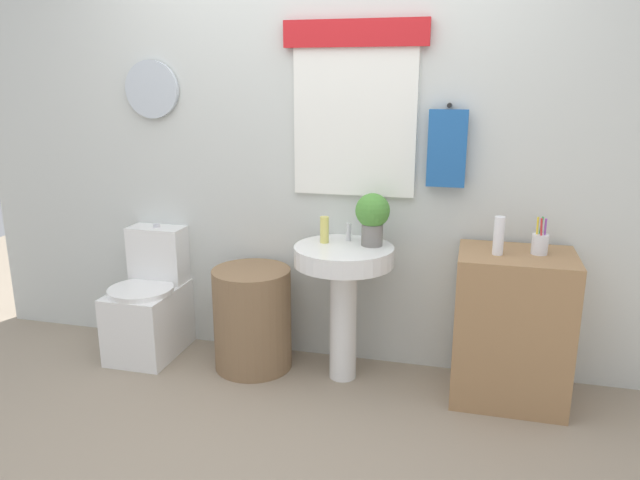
% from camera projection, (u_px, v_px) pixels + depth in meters
% --- Properties ---
extents(ground_plane, '(8.00, 8.00, 0.00)m').
position_uv_depth(ground_plane, '(257.00, 460.00, 2.64)').
color(ground_plane, gray).
extents(back_wall, '(4.40, 0.18, 2.60)m').
position_uv_depth(back_wall, '(322.00, 138.00, 3.37)').
color(back_wall, silver).
rests_on(back_wall, ground_plane).
extents(toilet, '(0.38, 0.51, 0.78)m').
position_uv_depth(toilet, '(151.00, 306.00, 3.63)').
color(toilet, white).
rests_on(toilet, ground_plane).
extents(laundry_hamper, '(0.45, 0.45, 0.59)m').
position_uv_depth(laundry_hamper, '(253.00, 319.00, 3.44)').
color(laundry_hamper, '#846647').
rests_on(laundry_hamper, ground_plane).
extents(pedestal_sink, '(0.54, 0.54, 0.76)m').
position_uv_depth(pedestal_sink, '(344.00, 279.00, 3.23)').
color(pedestal_sink, white).
rests_on(pedestal_sink, ground_plane).
extents(faucet, '(0.03, 0.03, 0.10)m').
position_uv_depth(faucet, '(349.00, 232.00, 3.29)').
color(faucet, silver).
rests_on(faucet, pedestal_sink).
extents(wooden_cabinet, '(0.57, 0.44, 0.79)m').
position_uv_depth(wooden_cabinet, '(511.00, 327.00, 3.07)').
color(wooden_cabinet, '#9E754C').
rests_on(wooden_cabinet, ground_plane).
extents(soap_bottle, '(0.05, 0.05, 0.14)m').
position_uv_depth(soap_bottle, '(324.00, 230.00, 3.24)').
color(soap_bottle, '#DBD166').
rests_on(soap_bottle, pedestal_sink).
extents(potted_plant, '(0.18, 0.18, 0.28)m').
position_uv_depth(potted_plant, '(373.00, 215.00, 3.17)').
color(potted_plant, slate).
rests_on(potted_plant, pedestal_sink).
extents(lotion_bottle, '(0.05, 0.05, 0.19)m').
position_uv_depth(lotion_bottle, '(499.00, 236.00, 2.93)').
color(lotion_bottle, white).
rests_on(lotion_bottle, wooden_cabinet).
extents(toothbrush_cup, '(0.08, 0.08, 0.19)m').
position_uv_depth(toothbrush_cup, '(540.00, 243.00, 2.95)').
color(toothbrush_cup, silver).
rests_on(toothbrush_cup, wooden_cabinet).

